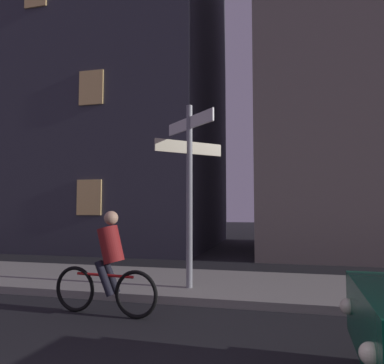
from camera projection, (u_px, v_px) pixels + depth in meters
sidewalk_kerb at (226, 286)px, 7.54m from camera, size 40.00×2.84×0.14m
signpost at (189, 176)px, 7.20m from camera, size 1.19×1.19×3.52m
cyclist at (108, 266)px, 5.77m from camera, size 1.82×0.37×1.61m
building_left_block at (113, 87)px, 17.06m from camera, size 9.29×8.01×14.37m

